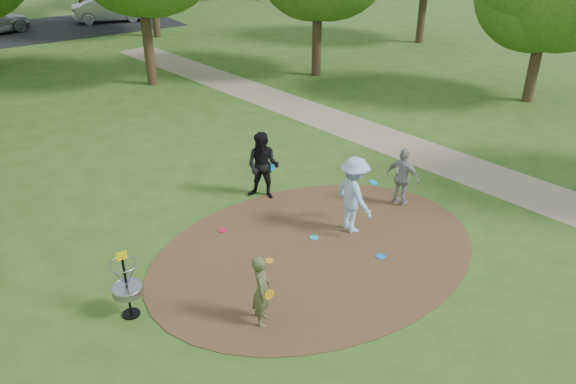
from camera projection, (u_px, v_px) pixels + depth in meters
ground at (316, 252)px, 13.50m from camera, size 100.00×100.00×0.00m
dirt_clearing at (316, 251)px, 13.49m from camera, size 8.40×8.40×0.02m
footpath at (439, 159)px, 18.19m from camera, size 7.55×39.89×0.01m
parking_lot at (63, 27)px, 36.37m from camera, size 14.00×8.00×0.01m
player_observer_with_disc at (262, 290)px, 10.92m from camera, size 0.63×0.68×1.56m
player_throwing_with_disc at (354, 195)px, 13.92m from camera, size 1.21×1.36×2.01m
player_walking_with_disc at (263, 166)px, 15.48m from camera, size 1.17×1.20×1.94m
player_waiting_with_disc at (403, 177)px, 15.18m from camera, size 0.66×1.05×1.67m
disc_ground_cyan at (314, 238)px, 14.00m from camera, size 0.22×0.22×0.02m
disc_ground_blue at (381, 256)px, 13.27m from camera, size 0.22×0.22×0.02m
disc_ground_red at (222, 230)px, 14.29m from camera, size 0.22×0.22×0.02m
car_right at (110, 10)px, 37.60m from camera, size 5.08×2.92×1.58m
disc_ground_orange at (269, 261)px, 13.11m from camera, size 0.22×0.22×0.02m
disc_golf_basket at (126, 280)px, 11.06m from camera, size 0.63×0.63×1.54m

